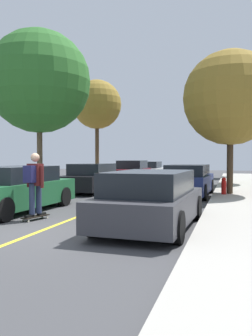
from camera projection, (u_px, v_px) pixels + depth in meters
The scene contains 17 objects.
ground at pixel (43, 230), 7.93m from camera, with size 80.00×80.00×0.00m, color #424244.
center_line at pixel (104, 207), 11.75m from camera, with size 0.12×39.20×0.01m, color gold.
parked_car_left_nearest at pixel (14, 189), 10.70m from camera, with size 2.07×4.63×1.38m.
parked_car_left_near at pixel (91, 178), 16.64m from camera, with size 1.88×4.01×1.36m.
parked_car_left_far at pixel (132, 172), 23.44m from camera, with size 2.04×4.44×1.46m.
parked_car_left_farthest at pixel (150, 170), 28.63m from camera, with size 1.91×4.23×1.33m.
parked_car_right_nearest at pixel (151, 200), 8.20m from camera, with size 2.07×4.20×1.33m.
parked_car_right_near at pixel (188, 180), 15.08m from camera, with size 2.01×4.45×1.35m.
street_tree_left_nearest at pixel (39, 82), 15.34m from camera, with size 4.49×4.49×7.09m.
street_tree_left_near at pixel (97, 105), 21.93m from camera, with size 3.06×3.06×6.37m.
street_tree_right_nearest at pixel (230, 98), 14.61m from camera, with size 3.95×3.95×5.98m.
street_tree_right_near at pixel (231, 109), 20.80m from camera, with size 4.21×4.21×6.52m.
street_tree_right_far at pixel (231, 114), 28.62m from camera, with size 3.36×3.36×6.77m.
fire_hydrant at pixel (224, 186), 14.42m from camera, with size 0.20×0.20×0.70m.
streetlamp at pixel (39, 127), 15.38m from camera, with size 0.36×0.24×4.88m.
skateboard at pixel (36, 217), 9.25m from camera, with size 0.42×0.87×0.10m.
skateboarder at pixel (34, 180), 9.19m from camera, with size 0.58×0.70×1.66m.
Camera 1 is at (4.08, -7.00, 1.65)m, focal length 37.46 mm.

